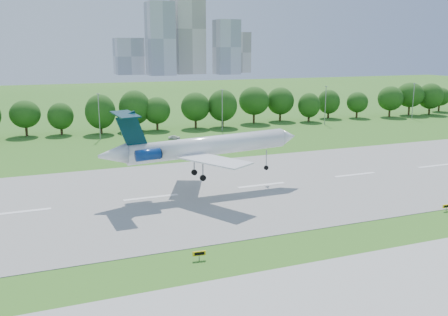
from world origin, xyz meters
TOP-DOWN VIEW (x-y plane):
  - ground at (0.00, 0.00)m, footprint 600.00×600.00m
  - runway at (0.00, 25.00)m, footprint 400.00×45.00m
  - tree_line at (0.00, 92.00)m, footprint 288.40×8.40m
  - light_poles at (-2.50, 82.00)m, footprint 175.90×0.25m
  - skyline at (100.16, 390.61)m, footprint 127.00×52.00m
  - airliner at (-11.71, 24.94)m, footprint 35.22×25.69m
  - taxi_sign_left at (-20.64, -1.00)m, footprint 1.57×0.35m
  - taxi_sign_right at (19.62, 1.98)m, footprint 1.45×0.20m
  - service_vehicle_b at (-1.60, 74.79)m, footprint 3.42×2.02m

SIDE VIEW (x-z plane):
  - ground at x=0.00m, z-range 0.00..0.00m
  - runway at x=0.00m, z-range 0.00..0.08m
  - service_vehicle_b at x=-1.60m, z-range 0.00..1.09m
  - taxi_sign_right at x=19.62m, z-range 0.24..1.26m
  - taxi_sign_left at x=-20.64m, z-range 0.26..1.35m
  - tree_line at x=0.00m, z-range 0.99..11.39m
  - light_poles at x=-2.50m, z-range 0.24..12.43m
  - airliner at x=-11.71m, z-range 2.04..13.94m
  - skyline at x=100.16m, z-range -9.54..70.46m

